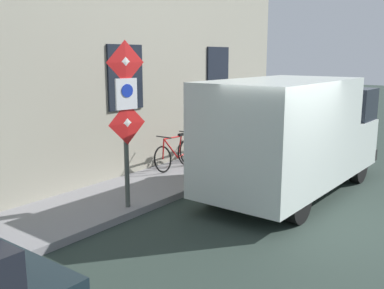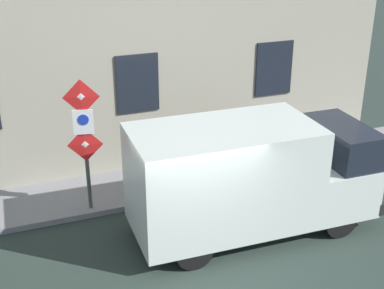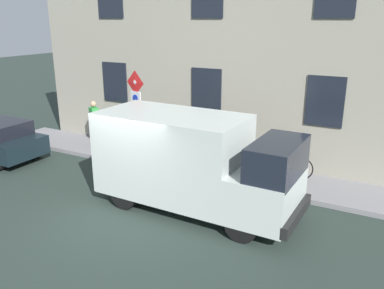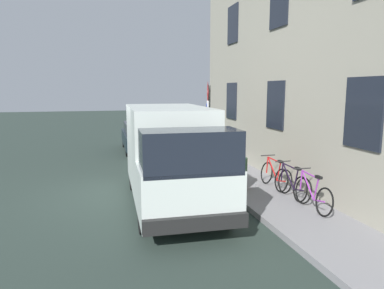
% 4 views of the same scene
% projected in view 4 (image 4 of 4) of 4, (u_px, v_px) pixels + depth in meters
% --- Properties ---
extents(ground_plane, '(80.00, 80.00, 0.00)m').
position_uv_depth(ground_plane, '(130.00, 191.00, 10.38)').
color(ground_plane, '#28342E').
extents(sidewalk_slab, '(1.93, 16.17, 0.14)m').
position_uv_depth(sidewalk_slab, '(246.00, 181.00, 11.26)').
color(sidewalk_slab, gray).
rests_on(sidewalk_slab, ground_plane).
extents(building_facade, '(0.75, 14.17, 7.72)m').
position_uv_depth(building_facade, '(288.00, 60.00, 10.99)').
color(building_facade, gray).
rests_on(building_facade, ground_plane).
extents(sign_post_stacked, '(0.20, 0.55, 2.98)m').
position_uv_depth(sign_post_stacked, '(208.00, 115.00, 12.39)').
color(sign_post_stacked, '#474C47').
rests_on(sign_post_stacked, sidewalk_slab).
extents(delivery_van, '(2.13, 5.38, 2.50)m').
position_uv_depth(delivery_van, '(171.00, 153.00, 9.08)').
color(delivery_van, silver).
rests_on(delivery_van, ground_plane).
extents(parked_hatchback, '(1.78, 4.01, 1.38)m').
position_uv_depth(parked_hatchback, '(142.00, 136.00, 17.06)').
color(parked_hatchback, black).
rests_on(parked_hatchback, ground_plane).
extents(bicycle_purple, '(0.46, 1.71, 0.89)m').
position_uv_depth(bicycle_purple, '(312.00, 193.00, 8.42)').
color(bicycle_purple, black).
rests_on(bicycle_purple, sidewalk_slab).
extents(bicycle_black, '(0.46, 1.71, 0.89)m').
position_uv_depth(bicycle_black, '(292.00, 184.00, 9.30)').
color(bicycle_black, black).
rests_on(bicycle_black, sidewalk_slab).
extents(bicycle_red, '(0.46, 1.71, 0.89)m').
position_uv_depth(bicycle_red, '(275.00, 175.00, 10.17)').
color(bicycle_red, black).
rests_on(bicycle_red, sidewalk_slab).
extents(pedestrian, '(0.42, 0.48, 1.72)m').
position_uv_depth(pedestrian, '(209.00, 134.00, 15.22)').
color(pedestrian, '#262B47').
rests_on(pedestrian, sidewalk_slab).
extents(litter_bin, '(0.44, 0.44, 0.90)m').
position_uv_depth(litter_bin, '(239.00, 173.00, 10.09)').
color(litter_bin, '#2D5133').
rests_on(litter_bin, sidewalk_slab).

